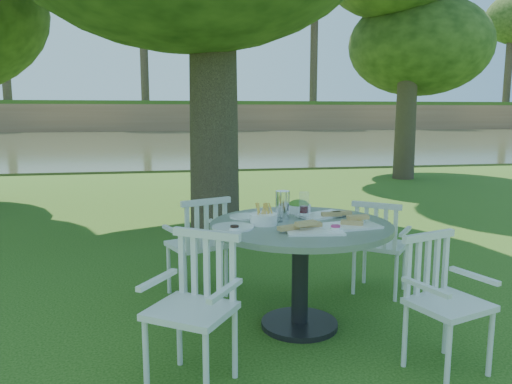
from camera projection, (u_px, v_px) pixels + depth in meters
ground at (260, 290)px, 4.41m from camera, size 140.00×140.00×0.00m
table at (300, 246)px, 3.57m from camera, size 1.30×1.30×0.78m
chair_ne at (378, 240)px, 4.24m from camera, size 0.56×0.56×0.82m
chair_nw at (201, 240)px, 4.16m from camera, size 0.56×0.54×0.86m
chair_sw at (198, 295)px, 2.88m from camera, size 0.59×0.59×0.87m
chair_se at (439, 291)px, 3.03m from camera, size 0.52×0.50×0.82m
tableware at (291, 216)px, 3.60m from camera, size 1.15×0.89×0.21m
river at (180, 142)px, 26.75m from camera, size 100.00×28.00×0.12m
far_bank at (174, 46)px, 43.26m from camera, size 100.00×18.00×15.20m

